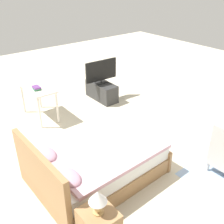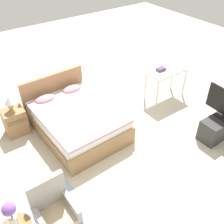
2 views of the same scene
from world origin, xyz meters
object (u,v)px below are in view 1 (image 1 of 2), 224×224
at_px(tv_stand, 102,91).
at_px(tv_flatscreen, 101,71).
at_px(table_lamp, 98,199).
at_px(bed, 94,162).
at_px(vanity_desk, 38,91).
at_px(book_stack, 36,88).

distance_m(tv_stand, tv_flatscreen, 0.55).
bearing_deg(tv_flatscreen, table_lamp, 143.21).
xyz_separation_m(bed, vanity_desk, (2.47, -0.18, 0.36)).
relative_size(table_lamp, tv_flatscreen, 0.36).
relative_size(table_lamp, book_stack, 1.46).
height_order(bed, tv_stand, bed).
relative_size(bed, vanity_desk, 2.00).
xyz_separation_m(tv_flatscreen, book_stack, (-0.05, 1.79, 0.03)).
bearing_deg(vanity_desk, tv_flatscreen, -92.95).
distance_m(table_lamp, vanity_desk, 3.64).
bearing_deg(book_stack, vanity_desk, -27.76).
height_order(bed, table_lamp, bed).
bearing_deg(table_lamp, tv_flatscreen, -36.79).
height_order(table_lamp, tv_stand, table_lamp).
height_order(tv_flatscreen, book_stack, tv_flatscreen).
relative_size(tv_stand, tv_flatscreen, 1.05).
distance_m(tv_flatscreen, vanity_desk, 1.73).
distance_m(tv_stand, book_stack, 1.89).
bearing_deg(vanity_desk, bed, 175.91).
height_order(vanity_desk, book_stack, book_stack).
height_order(tv_stand, vanity_desk, vanity_desk).
xyz_separation_m(bed, book_stack, (2.32, -0.10, 0.51)).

